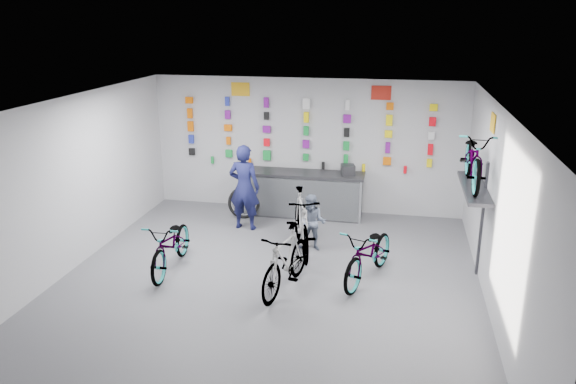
% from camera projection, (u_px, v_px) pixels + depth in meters
% --- Properties ---
extents(floor, '(8.00, 8.00, 0.00)m').
position_uv_depth(floor, '(266.00, 286.00, 9.29)').
color(floor, '#4E4E53').
rests_on(floor, ground).
extents(ceiling, '(8.00, 8.00, 0.00)m').
position_uv_depth(ceiling, '(263.00, 106.00, 8.39)').
color(ceiling, white).
rests_on(ceiling, wall_back).
extents(wall_back, '(7.00, 0.00, 7.00)m').
position_uv_depth(wall_back, '(306.00, 146.00, 12.58)').
color(wall_back, silver).
rests_on(wall_back, floor).
extents(wall_front, '(7.00, 0.00, 7.00)m').
position_uv_depth(wall_front, '(161.00, 337.00, 5.10)').
color(wall_front, silver).
rests_on(wall_front, floor).
extents(wall_left, '(0.00, 8.00, 8.00)m').
position_uv_depth(wall_left, '(64.00, 188.00, 9.49)').
color(wall_left, silver).
rests_on(wall_left, floor).
extents(wall_right, '(0.00, 8.00, 8.00)m').
position_uv_depth(wall_right, '(497.00, 215.00, 8.19)').
color(wall_right, silver).
rests_on(wall_right, floor).
extents(counter, '(2.70, 0.66, 1.00)m').
position_uv_depth(counter, '(303.00, 195.00, 12.46)').
color(counter, black).
rests_on(counter, floor).
extents(merch_wall, '(5.57, 0.08, 1.56)m').
position_uv_depth(merch_wall, '(306.00, 133.00, 12.42)').
color(merch_wall, black).
rests_on(merch_wall, wall_back).
extents(wall_bracket, '(0.39, 1.90, 2.00)m').
position_uv_depth(wall_bracket, '(475.00, 193.00, 9.35)').
color(wall_bracket, '#333338').
rests_on(wall_bracket, wall_right).
extents(sign_left, '(0.42, 0.02, 0.30)m').
position_uv_depth(sign_left, '(240.00, 89.00, 12.48)').
color(sign_left, gold).
rests_on(sign_left, wall_back).
extents(sign_right, '(0.42, 0.02, 0.30)m').
position_uv_depth(sign_right, '(381.00, 93.00, 11.90)').
color(sign_right, red).
rests_on(sign_right, wall_back).
extents(sign_side, '(0.02, 0.40, 0.30)m').
position_uv_depth(sign_side, '(493.00, 123.00, 8.97)').
color(sign_side, gold).
rests_on(sign_side, wall_right).
extents(bike_left, '(0.72, 1.83, 0.95)m').
position_uv_depth(bike_left, '(171.00, 245.00, 9.77)').
color(bike_left, gray).
rests_on(bike_left, floor).
extents(bike_center, '(0.87, 1.82, 1.05)m').
position_uv_depth(bike_center, '(286.00, 260.00, 9.02)').
color(bike_center, gray).
rests_on(bike_center, floor).
extents(bike_right, '(1.22, 1.95, 0.97)m').
position_uv_depth(bike_right, '(369.00, 253.00, 9.39)').
color(bike_right, gray).
rests_on(bike_right, floor).
extents(bike_service, '(1.09, 2.04, 1.18)m').
position_uv_depth(bike_service, '(302.00, 222.00, 10.50)').
color(bike_service, gray).
rests_on(bike_service, floor).
extents(bike_wall, '(0.63, 1.80, 0.95)m').
position_uv_depth(bike_wall, '(474.00, 158.00, 9.19)').
color(bike_wall, gray).
rests_on(bike_wall, wall_bracket).
extents(clerk, '(0.69, 0.49, 1.80)m').
position_uv_depth(clerk, '(244.00, 187.00, 11.58)').
color(clerk, '#151744').
rests_on(clerk, floor).
extents(customer, '(0.56, 0.45, 1.09)m').
position_uv_depth(customer, '(312.00, 223.00, 10.60)').
color(customer, slate).
rests_on(customer, floor).
extents(spare_wheel, '(0.75, 0.45, 0.70)m').
position_uv_depth(spare_wheel, '(244.00, 202.00, 12.39)').
color(spare_wheel, black).
rests_on(spare_wheel, floor).
extents(register, '(0.35, 0.36, 0.22)m').
position_uv_depth(register, '(348.00, 170.00, 12.09)').
color(register, black).
rests_on(register, counter).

